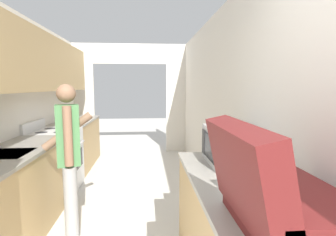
% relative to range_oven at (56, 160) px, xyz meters
% --- Properties ---
extents(wall_left, '(0.38, 7.92, 2.50)m').
position_rel_range_oven_xyz_m(wall_left, '(-0.25, -0.68, 1.09)').
color(wall_left, white).
rests_on(wall_left, ground_plane).
extents(wall_right, '(0.06, 7.92, 2.50)m').
position_rel_range_oven_xyz_m(wall_right, '(2.28, -1.14, 0.79)').
color(wall_right, white).
rests_on(wall_right, ground_plane).
extents(wall_far_with_doorway, '(2.96, 0.06, 2.50)m').
position_rel_range_oven_xyz_m(wall_far_with_doorway, '(0.97, 2.25, 0.98)').
color(wall_far_with_doorway, white).
rests_on(wall_far_with_doorway, ground_plane).
extents(counter_left, '(0.62, 4.30, 0.90)m').
position_rel_range_oven_xyz_m(counter_left, '(-0.01, -0.22, -0.00)').
color(counter_left, tan).
rests_on(counter_left, ground_plane).
extents(range_oven, '(0.66, 0.76, 1.04)m').
position_rel_range_oven_xyz_m(range_oven, '(0.00, 0.00, 0.00)').
color(range_oven, white).
rests_on(range_oven, ground_plane).
extents(person, '(0.50, 0.44, 1.56)m').
position_rel_range_oven_xyz_m(person, '(0.58, -1.32, 0.37)').
color(person, '#9E9E9E').
rests_on(person, ground_plane).
extents(suitcase, '(0.51, 0.67, 0.49)m').
position_rel_range_oven_xyz_m(suitcase, '(1.88, -2.85, 0.61)').
color(suitcase, '#5B1919').
rests_on(suitcase, counter_right).
extents(microwave, '(0.39, 0.51, 0.30)m').
position_rel_range_oven_xyz_m(microwave, '(2.04, -1.81, 0.60)').
color(microwave, '#B7B7BC').
rests_on(microwave, counter_right).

